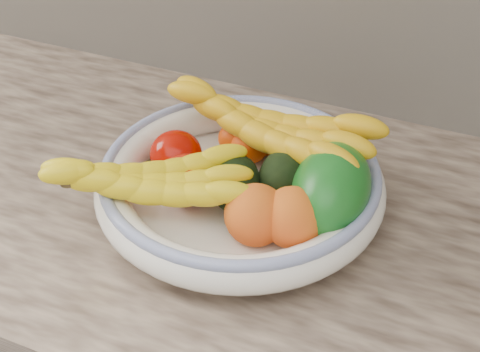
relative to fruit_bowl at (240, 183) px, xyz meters
name	(u,v)px	position (x,y,z in m)	size (l,w,h in m)	color
fruit_bowl	(240,183)	(0.00, 0.00, 0.00)	(0.39, 0.39, 0.08)	white
clementine_back_left	(236,138)	(-0.04, 0.09, 0.01)	(0.05, 0.05, 0.05)	#E34704
clementine_back_right	(281,139)	(0.02, 0.11, 0.01)	(0.05, 0.05, 0.04)	orange
clementine_back_mid	(250,145)	(-0.02, 0.08, 0.01)	(0.06, 0.06, 0.05)	#FF5005
clementine_extra	(267,140)	(0.00, 0.10, 0.01)	(0.05, 0.05, 0.04)	#F26005
tomato_left	(176,154)	(-0.10, 0.01, 0.01)	(0.07, 0.07, 0.07)	#A20A00
tomato_near_left	(186,179)	(-0.06, -0.04, 0.01)	(0.07, 0.07, 0.07)	#B21608
avocado_center	(236,183)	(0.00, -0.02, 0.02)	(0.07, 0.10, 0.07)	black
avocado_right	(289,174)	(0.06, 0.03, 0.02)	(0.07, 0.11, 0.07)	black
green_mango	(331,189)	(0.12, 0.00, 0.03)	(0.10, 0.15, 0.11)	#105615
peach_front	(256,215)	(0.05, -0.07, 0.02)	(0.08, 0.08, 0.08)	orange
peach_right	(293,217)	(0.10, -0.06, 0.02)	(0.08, 0.08, 0.08)	orange
banana_bunch_back	(266,132)	(0.01, 0.07, 0.04)	(0.34, 0.12, 0.09)	yellow
banana_bunch_front	(149,186)	(-0.09, -0.09, 0.03)	(0.28, 0.11, 0.08)	yellow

